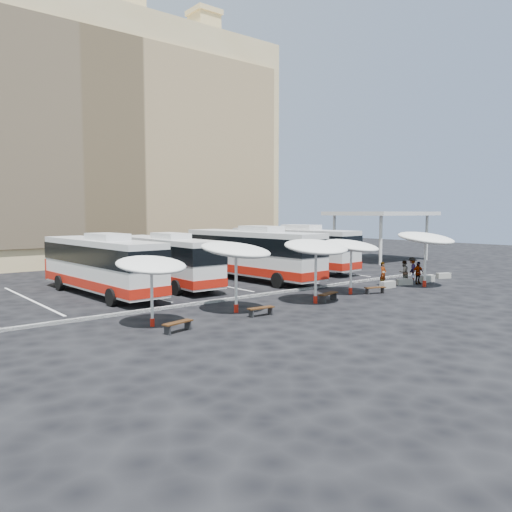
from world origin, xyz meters
TOP-DOWN VIEW (x-y plane):
  - ground at (0.00, 0.00)m, footprint 120.00×120.00m
  - sandstone_building at (0.00, 31.87)m, footprint 42.00×18.25m
  - service_canopy at (24.00, 10.00)m, footprint 10.00×8.00m
  - curb_divider at (0.00, 0.50)m, footprint 34.00×0.25m
  - bay_lines at (0.00, 8.00)m, footprint 24.15×12.00m
  - bus_0 at (-8.06, 7.13)m, footprint 3.24×12.24m
  - bus_1 at (-3.28, 7.80)m, footprint 2.91×11.81m
  - bus_2 at (3.44, 6.53)m, footprint 3.41×13.08m
  - bus_3 at (9.94, 8.94)m, footprint 3.77×12.98m
  - sunshade_0 at (-9.70, -2.69)m, footprint 3.23×3.27m
  - sunshade_1 at (-4.89, -2.57)m, footprint 4.67×4.69m
  - sunshade_2 at (0.12, -3.35)m, footprint 4.26×4.29m
  - sunshade_3 at (4.13, -2.54)m, footprint 4.14×4.18m
  - sunshade_4 at (10.43, -3.79)m, footprint 3.76×3.81m
  - wood_bench_0 at (-9.38, -4.37)m, footprint 1.53×0.71m
  - wood_bench_1 at (-4.49, -4.07)m, footprint 1.46×0.50m
  - wood_bench_2 at (1.09, -3.42)m, footprint 1.67×0.81m
  - wood_bench_3 at (5.41, -3.44)m, footprint 1.44×0.83m
  - conc_bench_0 at (8.03, -2.50)m, footprint 1.26×0.46m
  - conc_bench_1 at (10.17, -2.36)m, footprint 1.22×0.81m
  - conc_bench_2 at (12.80, -2.57)m, footprint 1.33×0.46m
  - conc_bench_3 at (15.54, -2.25)m, footprint 1.19×0.79m
  - passenger_0 at (8.65, -1.65)m, footprint 0.67×0.50m
  - passenger_1 at (10.78, -1.90)m, footprint 0.91×0.77m
  - passenger_2 at (11.21, -2.78)m, footprint 1.02×0.64m
  - passenger_3 at (12.68, -1.31)m, footprint 1.30×1.04m

SIDE VIEW (x-z plane):
  - ground at x=0.00m, z-range 0.00..0.00m
  - bay_lines at x=0.00m, z-range 0.00..0.01m
  - curb_divider at x=0.00m, z-range 0.00..0.15m
  - conc_bench_3 at x=15.54m, z-range 0.00..0.42m
  - conc_bench_1 at x=10.17m, z-range 0.00..0.43m
  - conc_bench_0 at x=8.03m, z-range 0.00..0.47m
  - conc_bench_2 at x=12.80m, z-range 0.00..0.50m
  - wood_bench_3 at x=5.41m, z-range 0.11..0.54m
  - wood_bench_1 at x=-4.49m, z-range 0.12..0.56m
  - wood_bench_0 at x=-9.38m, z-range 0.12..0.58m
  - wood_bench_2 at x=1.09m, z-range 0.13..0.63m
  - passenger_2 at x=11.21m, z-range 0.00..1.62m
  - passenger_1 at x=10.78m, z-range 0.00..1.65m
  - passenger_0 at x=8.65m, z-range 0.00..1.68m
  - passenger_3 at x=12.68m, z-range 0.00..1.75m
  - bus_1 at x=-3.28m, z-range 0.04..3.78m
  - bus_0 at x=-8.06m, z-range 0.04..3.89m
  - bus_3 at x=9.94m, z-range 0.04..4.11m
  - bus_2 at x=3.44m, z-range 0.04..4.17m
  - sunshade_0 at x=-9.70m, z-range 1.14..4.40m
  - sunshade_3 at x=4.13m, z-range 1.25..4.82m
  - sunshade_2 at x=0.12m, z-range 1.30..5.03m
  - sunshade_1 at x=-4.89m, z-range 1.31..5.08m
  - sunshade_4 at x=10.43m, z-range 1.37..5.30m
  - service_canopy at x=24.00m, z-range 2.27..7.47m
  - sandstone_building at x=0.00m, z-range -2.17..27.43m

